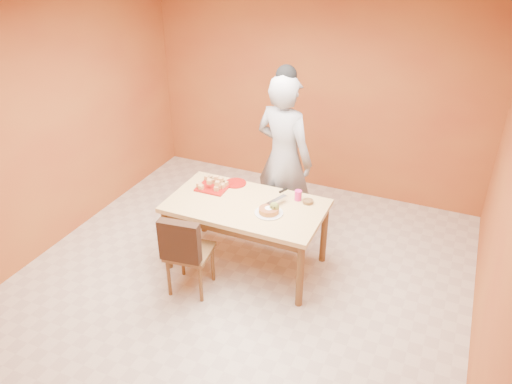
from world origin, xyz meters
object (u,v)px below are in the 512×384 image
at_px(person, 284,159).
at_px(red_dinner_plate, 236,183).
at_px(egg_ornament, 274,208).
at_px(magenta_glass, 298,195).
at_px(dining_table, 246,212).
at_px(checker_tin, 308,202).
at_px(dining_chair, 189,251).
at_px(pastry_platter, 214,187).
at_px(sponge_cake, 269,210).

distance_m(person, red_dinner_plate, 0.61).
xyz_separation_m(egg_ornament, magenta_glass, (0.13, 0.34, -0.01)).
bearing_deg(dining_table, egg_ornament, -8.63).
height_order(egg_ornament, checker_tin, egg_ornament).
xyz_separation_m(dining_chair, checker_tin, (0.92, 0.87, 0.30)).
height_order(dining_table, pastry_platter, pastry_platter).
bearing_deg(red_dinner_plate, sponge_cake, -36.61).
bearing_deg(pastry_platter, sponge_cake, -18.62).
xyz_separation_m(red_dinner_plate, checker_tin, (0.86, -0.08, 0.01)).
relative_size(pastry_platter, magenta_glass, 3.00).
xyz_separation_m(dining_chair, magenta_glass, (0.81, 0.89, 0.34)).
relative_size(pastry_platter, red_dinner_plate, 1.36).
xyz_separation_m(person, red_dinner_plate, (-0.41, -0.39, -0.20)).
height_order(pastry_platter, egg_ornament, egg_ornament).
distance_m(pastry_platter, egg_ornament, 0.83).
distance_m(person, magenta_glass, 0.58).
bearing_deg(dining_table, magenta_glass, 32.21).
bearing_deg(person, pastry_platter, 58.59).
xyz_separation_m(pastry_platter, egg_ornament, (0.80, -0.23, 0.05)).
bearing_deg(checker_tin, magenta_glass, 170.50).
relative_size(dining_chair, red_dinner_plate, 3.86).
distance_m(egg_ornament, magenta_glass, 0.36).
xyz_separation_m(magenta_glass, checker_tin, (0.12, -0.02, -0.04)).
relative_size(dining_table, red_dinner_plate, 6.79).
xyz_separation_m(pastry_platter, checker_tin, (1.04, 0.09, 0.01)).
distance_m(egg_ornament, checker_tin, 0.41).
distance_m(pastry_platter, checker_tin, 1.05).
relative_size(pastry_platter, egg_ornament, 2.57).
bearing_deg(magenta_glass, person, 126.51).
xyz_separation_m(dining_table, dining_chair, (-0.35, -0.60, -0.19)).
xyz_separation_m(dining_table, pastry_platter, (-0.46, 0.18, 0.10)).
bearing_deg(dining_chair, person, 62.91).
relative_size(egg_ornament, magenta_glass, 1.17).
distance_m(person, pastry_platter, 0.84).
relative_size(magenta_glass, checker_tin, 0.98).
distance_m(person, sponge_cake, 0.85).
bearing_deg(red_dinner_plate, dining_chair, -93.67).
bearing_deg(red_dinner_plate, checker_tin, -5.08).
xyz_separation_m(red_dinner_plate, egg_ornament, (0.62, -0.40, 0.06)).
bearing_deg(person, dining_chair, 85.51).
bearing_deg(pastry_platter, magenta_glass, 7.00).
bearing_deg(red_dinner_plate, pastry_platter, -136.53).
bearing_deg(dining_table, pastry_platter, 159.17).
bearing_deg(sponge_cake, dining_table, 165.09).
height_order(dining_chair, red_dinner_plate, dining_chair).
bearing_deg(sponge_cake, person, 101.02).
height_order(pastry_platter, checker_tin, checker_tin).
height_order(sponge_cake, egg_ornament, egg_ornament).
relative_size(person, pastry_platter, 6.05).
relative_size(dining_table, magenta_glass, 14.95).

